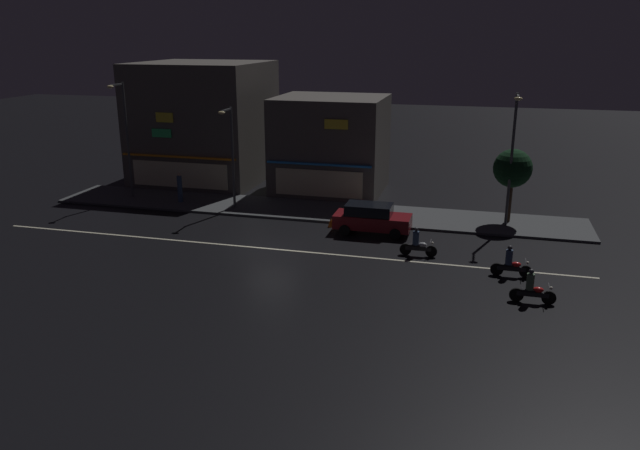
{
  "coord_description": "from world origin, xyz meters",
  "views": [
    {
      "loc": [
        10.26,
        -28.98,
        10.9
      ],
      "look_at": [
        2.28,
        1.42,
        1.08
      ],
      "focal_mm": 34.67,
      "sensor_mm": 36.0,
      "label": 1
    }
  ],
  "objects_px": {
    "streetlamp_mid": "(231,149)",
    "motorcycle_opposite_lane": "(511,264)",
    "motorcycle_lead": "(532,289)",
    "pedestrian_on_sidewalk": "(180,188)",
    "traffic_cone": "(331,222)",
    "motorcycle_following": "(418,244)",
    "parked_car_near_kerb": "(372,218)",
    "streetlamp_east": "(512,151)",
    "streetlamp_west": "(125,132)"
  },
  "relations": [
    {
      "from": "streetlamp_mid",
      "to": "motorcycle_following",
      "type": "relative_size",
      "value": 3.36
    },
    {
      "from": "streetlamp_mid",
      "to": "motorcycle_opposite_lane",
      "type": "distance_m",
      "value": 18.58
    },
    {
      "from": "streetlamp_east",
      "to": "traffic_cone",
      "type": "xyz_separation_m",
      "value": [
        -9.89,
        -2.16,
        -4.32
      ]
    },
    {
      "from": "streetlamp_mid",
      "to": "pedestrian_on_sidewalk",
      "type": "height_order",
      "value": "streetlamp_mid"
    },
    {
      "from": "motorcycle_following",
      "to": "traffic_cone",
      "type": "xyz_separation_m",
      "value": [
        -5.43,
        3.68,
        -0.36
      ]
    },
    {
      "from": "pedestrian_on_sidewalk",
      "to": "motorcycle_opposite_lane",
      "type": "relative_size",
      "value": 1.04
    },
    {
      "from": "motorcycle_opposite_lane",
      "to": "motorcycle_lead",
      "type": "bearing_deg",
      "value": 112.54
    },
    {
      "from": "streetlamp_west",
      "to": "pedestrian_on_sidewalk",
      "type": "xyz_separation_m",
      "value": [
        3.81,
        -0.2,
        -3.56
      ]
    },
    {
      "from": "motorcycle_opposite_lane",
      "to": "motorcycle_following",
      "type": "bearing_deg",
      "value": -13.39
    },
    {
      "from": "pedestrian_on_sidewalk",
      "to": "traffic_cone",
      "type": "height_order",
      "value": "pedestrian_on_sidewalk"
    },
    {
      "from": "streetlamp_west",
      "to": "motorcycle_opposite_lane",
      "type": "relative_size",
      "value": 4.04
    },
    {
      "from": "traffic_cone",
      "to": "streetlamp_mid",
      "type": "bearing_deg",
      "value": 165.18
    },
    {
      "from": "streetlamp_mid",
      "to": "motorcycle_lead",
      "type": "height_order",
      "value": "streetlamp_mid"
    },
    {
      "from": "motorcycle_lead",
      "to": "traffic_cone",
      "type": "relative_size",
      "value": 3.45
    },
    {
      "from": "streetlamp_west",
      "to": "motorcycle_lead",
      "type": "bearing_deg",
      "value": -23.12
    },
    {
      "from": "pedestrian_on_sidewalk",
      "to": "parked_car_near_kerb",
      "type": "relative_size",
      "value": 0.46
    },
    {
      "from": "parked_car_near_kerb",
      "to": "motorcycle_lead",
      "type": "bearing_deg",
      "value": 136.73
    },
    {
      "from": "parked_car_near_kerb",
      "to": "pedestrian_on_sidewalk",
      "type": "bearing_deg",
      "value": -12.31
    },
    {
      "from": "motorcycle_lead",
      "to": "motorcycle_opposite_lane",
      "type": "distance_m",
      "value": 2.95
    },
    {
      "from": "pedestrian_on_sidewalk",
      "to": "motorcycle_following",
      "type": "bearing_deg",
      "value": -21.6
    },
    {
      "from": "streetlamp_east",
      "to": "motorcycle_following",
      "type": "height_order",
      "value": "streetlamp_east"
    },
    {
      "from": "streetlamp_east",
      "to": "motorcycle_lead",
      "type": "height_order",
      "value": "streetlamp_east"
    },
    {
      "from": "motorcycle_following",
      "to": "traffic_cone",
      "type": "bearing_deg",
      "value": 141.88
    },
    {
      "from": "streetlamp_mid",
      "to": "pedestrian_on_sidewalk",
      "type": "relative_size",
      "value": 3.24
    },
    {
      "from": "parked_car_near_kerb",
      "to": "streetlamp_mid",
      "type": "bearing_deg",
      "value": -13.94
    },
    {
      "from": "streetlamp_mid",
      "to": "traffic_cone",
      "type": "bearing_deg",
      "value": -14.82
    },
    {
      "from": "motorcycle_following",
      "to": "streetlamp_east",
      "type": "bearing_deg",
      "value": 48.67
    },
    {
      "from": "motorcycle_following",
      "to": "traffic_cone",
      "type": "distance_m",
      "value": 6.57
    },
    {
      "from": "pedestrian_on_sidewalk",
      "to": "motorcycle_lead",
      "type": "height_order",
      "value": "pedestrian_on_sidewalk"
    },
    {
      "from": "streetlamp_west",
      "to": "streetlamp_east",
      "type": "bearing_deg",
      "value": -1.05
    },
    {
      "from": "streetlamp_east",
      "to": "pedestrian_on_sidewalk",
      "type": "xyz_separation_m",
      "value": [
        -20.76,
        0.25,
        -3.52
      ]
    },
    {
      "from": "parked_car_near_kerb",
      "to": "motorcycle_following",
      "type": "xyz_separation_m",
      "value": [
        2.94,
        -3.18,
        -0.24
      ]
    },
    {
      "from": "streetlamp_mid",
      "to": "traffic_cone",
      "type": "distance_m",
      "value": 8.01
    },
    {
      "from": "motorcycle_lead",
      "to": "motorcycle_opposite_lane",
      "type": "bearing_deg",
      "value": -69.56
    },
    {
      "from": "streetlamp_mid",
      "to": "motorcycle_lead",
      "type": "xyz_separation_m",
      "value": [
        17.57,
        -10.05,
        -3.32
      ]
    },
    {
      "from": "parked_car_near_kerb",
      "to": "motorcycle_opposite_lane",
      "type": "height_order",
      "value": "parked_car_near_kerb"
    },
    {
      "from": "streetlamp_mid",
      "to": "pedestrian_on_sidewalk",
      "type": "xyz_separation_m",
      "value": [
        -4.0,
        0.59,
        -2.89
      ]
    },
    {
      "from": "streetlamp_east",
      "to": "traffic_cone",
      "type": "height_order",
      "value": "streetlamp_east"
    },
    {
      "from": "motorcycle_following",
      "to": "parked_car_near_kerb",
      "type": "bearing_deg",
      "value": 128.82
    },
    {
      "from": "motorcycle_opposite_lane",
      "to": "parked_car_near_kerb",
      "type": "bearing_deg",
      "value": -25.92
    },
    {
      "from": "parked_car_near_kerb",
      "to": "motorcycle_lead",
      "type": "height_order",
      "value": "parked_car_near_kerb"
    },
    {
      "from": "traffic_cone",
      "to": "streetlamp_west",
      "type": "bearing_deg",
      "value": 169.93
    },
    {
      "from": "parked_car_near_kerb",
      "to": "streetlamp_east",
      "type": "bearing_deg",
      "value": -160.19
    },
    {
      "from": "motorcycle_lead",
      "to": "streetlamp_east",
      "type": "bearing_deg",
      "value": -80.33
    },
    {
      "from": "streetlamp_mid",
      "to": "traffic_cone",
      "type": "xyz_separation_m",
      "value": [
        6.88,
        -1.82,
        -3.68
      ]
    },
    {
      "from": "pedestrian_on_sidewalk",
      "to": "parked_car_near_kerb",
      "type": "distance_m",
      "value": 13.68
    },
    {
      "from": "streetlamp_west",
      "to": "motorcycle_following",
      "type": "distance_m",
      "value": 21.46
    },
    {
      "from": "streetlamp_east",
      "to": "motorcycle_lead",
      "type": "relative_size",
      "value": 4.0
    },
    {
      "from": "streetlamp_mid",
      "to": "streetlamp_east",
      "type": "height_order",
      "value": "streetlamp_east"
    },
    {
      "from": "pedestrian_on_sidewalk",
      "to": "motorcycle_lead",
      "type": "relative_size",
      "value": 1.04
    }
  ]
}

